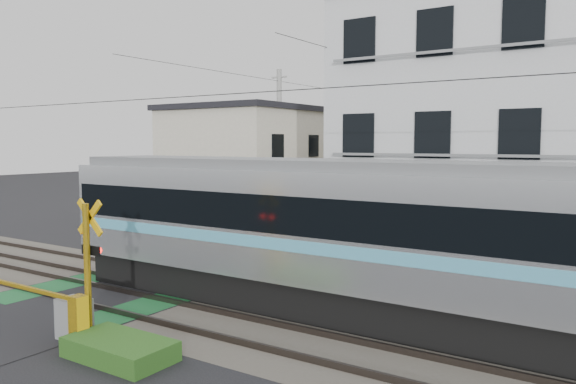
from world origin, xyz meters
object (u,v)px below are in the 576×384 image
Objects in this scene: crossing_signal_near at (74,309)px; crossing_signal_far at (157,238)px; pedestrian at (469,185)px; apartment_block at (507,131)px.

crossing_signal_far is at bearing 125.29° from crossing_signal_near.
crossing_signal_far reaches higher than pedestrian.
apartment_block is (5.91, 13.15, 3.94)m from crossing_signal_near.
crossing_signal_near is 8.95m from crossing_signal_far.
pedestrian is (-8.12, 25.25, -3.79)m from apartment_block.
crossing_signal_far is at bearing 107.64° from pedestrian.
crossing_signal_far is (-5.17, 7.31, 0.00)m from crossing_signal_near.
apartment_block reaches higher than pedestrian.
apartment_block is at bearing 65.78° from crossing_signal_near.
crossing_signal_near is 14.95m from apartment_block.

